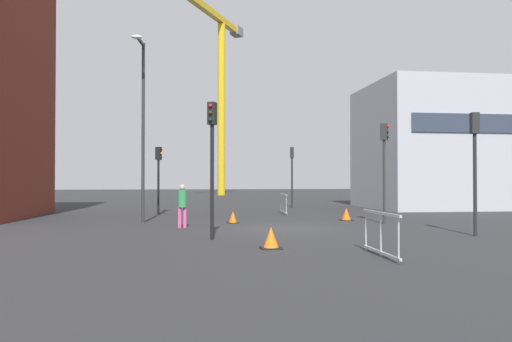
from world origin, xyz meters
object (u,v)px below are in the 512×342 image
at_px(traffic_light_crosswalk, 212,148).
at_px(pedestrian_walking, 182,203).
at_px(streetlamp_tall, 142,118).
at_px(traffic_light_near, 384,157).
at_px(traffic_cone_striped, 271,239).
at_px(construction_crane, 220,76).
at_px(traffic_cone_orange, 346,215).
at_px(traffic_light_island, 475,153).
at_px(traffic_cone_on_verge, 233,218).
at_px(traffic_light_verge, 159,169).
at_px(traffic_light_median, 292,167).

distance_m(traffic_light_crosswalk, pedestrian_walking, 4.57).
height_order(streetlamp_tall, traffic_light_near, streetlamp_tall).
bearing_deg(traffic_cone_striped, streetlamp_tall, 115.81).
xyz_separation_m(construction_crane, traffic_light_crosswalk, (-3.12, -44.83, -11.53)).
bearing_deg(traffic_light_near, traffic_cone_orange, 121.17).
distance_m(streetlamp_tall, traffic_light_island, 13.25).
bearing_deg(traffic_light_island, traffic_cone_striped, -163.75).
relative_size(streetlamp_tall, pedestrian_walking, 4.66).
bearing_deg(streetlamp_tall, pedestrian_walking, -53.91).
relative_size(traffic_cone_striped, traffic_cone_orange, 1.01).
bearing_deg(construction_crane, traffic_cone_on_verge, -92.85).
height_order(streetlamp_tall, traffic_cone_striped, streetlamp_tall).
relative_size(traffic_light_verge, traffic_cone_on_verge, 7.20).
height_order(pedestrian_walking, traffic_cone_on_verge, pedestrian_walking).
distance_m(traffic_light_crosswalk, traffic_light_median, 18.38).
relative_size(construction_crane, traffic_cone_striped, 37.46).
height_order(traffic_light_crosswalk, traffic_light_near, traffic_light_crosswalk).
bearing_deg(traffic_light_crosswalk, traffic_light_near, 32.49).
xyz_separation_m(construction_crane, traffic_cone_striped, (-1.63, -47.05, -14.11)).
height_order(traffic_light_near, traffic_light_island, traffic_light_near).
bearing_deg(construction_crane, pedestrian_walking, -95.70).
bearing_deg(streetlamp_tall, traffic_cone_orange, 1.11).
height_order(traffic_light_crosswalk, traffic_cone_orange, traffic_light_crosswalk).
distance_m(traffic_light_crosswalk, traffic_light_verge, 12.39).
bearing_deg(construction_crane, traffic_cone_striped, -91.98).
bearing_deg(traffic_light_crosswalk, traffic_light_median, 70.47).
bearing_deg(traffic_light_crosswalk, traffic_cone_striped, -56.07).
relative_size(traffic_light_median, traffic_light_island, 0.99).
bearing_deg(traffic_light_median, streetlamp_tall, -129.06).
height_order(traffic_light_median, traffic_light_near, traffic_light_near).
relative_size(traffic_light_island, traffic_cone_on_verge, 8.08).
bearing_deg(traffic_light_near, traffic_cone_on_verge, 169.91).
bearing_deg(pedestrian_walking, streetlamp_tall, 126.09).
distance_m(construction_crane, traffic_light_island, 46.76).
bearing_deg(traffic_light_verge, traffic_light_near, -36.79).
bearing_deg(traffic_light_verge, pedestrian_walking, -80.45).
bearing_deg(traffic_cone_striped, construction_crane, 88.02).
distance_m(streetlamp_tall, traffic_light_median, 14.14).
relative_size(streetlamp_tall, traffic_cone_orange, 13.59).
relative_size(traffic_light_verge, traffic_light_island, 0.89).
height_order(traffic_cone_on_verge, traffic_cone_striped, traffic_cone_striped).
xyz_separation_m(traffic_light_verge, traffic_cone_orange, (8.76, -5.56, -2.20)).
bearing_deg(traffic_light_island, traffic_light_verge, 131.86).
xyz_separation_m(traffic_light_island, traffic_cone_striped, (-7.20, -2.10, -2.47)).
relative_size(construction_crane, traffic_cone_orange, 37.79).
bearing_deg(pedestrian_walking, traffic_light_crosswalk, -76.74).
bearing_deg(traffic_light_crosswalk, pedestrian_walking, 103.26).
distance_m(traffic_light_verge, traffic_cone_striped, 15.04).
height_order(traffic_light_crosswalk, traffic_cone_on_verge, traffic_light_crosswalk).
bearing_deg(traffic_cone_on_verge, traffic_cone_striped, -87.81).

